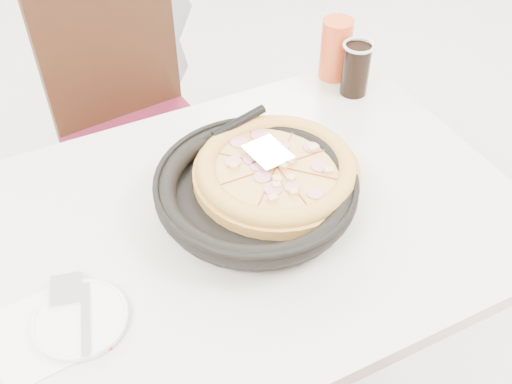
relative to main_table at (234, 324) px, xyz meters
name	(u,v)px	position (x,y,z in m)	size (l,w,h in m)	color
floor	(148,247)	(-0.04, 0.66, -0.38)	(7.00, 7.00, 0.00)	silver
main_table	(234,324)	(0.00, 0.00, 0.00)	(1.20, 0.80, 0.75)	silver
chair_far	(146,144)	(0.00, 0.64, 0.10)	(0.42, 0.42, 0.95)	black
trivet	(270,189)	(0.11, 0.03, 0.39)	(0.12, 0.12, 0.04)	black
pizza_pan	(256,195)	(0.06, 0.00, 0.42)	(0.39, 0.39, 0.01)	black
pizza	(277,174)	(0.12, 0.02, 0.44)	(0.34, 0.34, 0.02)	#DBAA59
pizza_server	(268,152)	(0.12, 0.06, 0.47)	(0.07, 0.09, 0.00)	silver
napkin	(44,332)	(-0.39, -0.10, 0.38)	(0.17, 0.17, 0.00)	white
side_plate	(81,319)	(-0.33, -0.11, 0.38)	(0.16, 0.16, 0.01)	white
fork	(85,318)	(-0.32, -0.12, 0.39)	(0.01, 0.15, 0.00)	silver
cola_glass	(356,70)	(0.47, 0.27, 0.44)	(0.07, 0.07, 0.13)	black
red_cup	(336,49)	(0.47, 0.36, 0.45)	(0.08, 0.08, 0.16)	#CF4921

